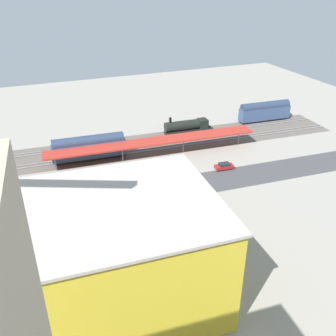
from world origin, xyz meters
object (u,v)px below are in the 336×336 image
object	(u,v)px
locomotive	(188,126)
box_truck_0	(35,237)
construction_building	(80,263)
passenger_coach	(265,111)
parked_car_5	(43,202)
parked_car_2	(156,180)
parked_car_4	(85,194)
parked_car_1	(189,173)
platform_canopy_near	(153,141)
parked_car_0	(224,166)
freight_coach_far	(89,147)
traffic_light	(131,188)
street_tree_1	(88,196)
street_tree_2	(168,177)
parked_car_3	(120,187)

from	to	relation	value
locomotive	box_truck_0	xyz separation A→B (m)	(44.82, 36.17, -0.14)
construction_building	box_truck_0	world-z (taller)	construction_building
passenger_coach	parked_car_5	size ratio (longest dim) A/B	3.52
parked_car_2	parked_car_4	world-z (taller)	parked_car_2
passenger_coach	parked_car_1	world-z (taller)	passenger_coach
platform_canopy_near	parked_car_0	xyz separation A→B (m)	(-13.10, 12.56, -3.39)
freight_coach_far	traffic_light	xyz separation A→B (m)	(-3.25, 25.04, 1.48)
parked_car_4	street_tree_1	size ratio (longest dim) A/B	0.51
freight_coach_far	parked_car_1	bearing A→B (deg)	138.16
parked_car_1	box_truck_0	size ratio (longest dim) A/B	0.48
street_tree_2	traffic_light	world-z (taller)	street_tree_2
passenger_coach	street_tree_2	bearing A→B (deg)	35.32
parked_car_3	traffic_light	xyz separation A→B (m)	(-0.20, 7.96, 3.97)
parked_car_5	street_tree_2	size ratio (longest dim) A/B	0.61
freight_coach_far	street_tree_1	distance (m)	25.44
parked_car_2	box_truck_0	xyz separation A→B (m)	(26.07, 12.07, 0.95)
parked_car_4	street_tree_1	distance (m)	8.92
parked_car_2	street_tree_2	distance (m)	8.74
parked_car_0	parked_car_3	xyz separation A→B (m)	(25.22, 0.16, 0.11)
parked_car_2	parked_car_4	bearing A→B (deg)	-1.01
parked_car_1	traffic_light	bearing A→B (deg)	26.24
platform_canopy_near	parked_car_3	xyz separation A→B (m)	(12.12, 12.73, -3.28)
construction_building	street_tree_2	xyz separation A→B (m)	(-20.72, -20.66, -2.23)
freight_coach_far	traffic_light	distance (m)	25.30
street_tree_2	street_tree_1	bearing A→B (deg)	0.67
platform_canopy_near	freight_coach_far	distance (m)	15.80
parked_car_0	street_tree_2	distance (m)	19.48
passenger_coach	parked_car_0	world-z (taller)	passenger_coach
parked_car_5	street_tree_1	world-z (taller)	street_tree_1
passenger_coach	parked_car_3	world-z (taller)	passenger_coach
platform_canopy_near	freight_coach_far	size ratio (longest dim) A/B	2.93
street_tree_2	traffic_light	xyz separation A→B (m)	(7.81, 0.31, -0.63)
street_tree_1	street_tree_2	size ratio (longest dim) A/B	1.03
platform_canopy_near	freight_coach_far	bearing A→B (deg)	-16.02
passenger_coach	street_tree_1	xyz separation A→B (m)	(60.38, 31.70, 1.66)
parked_car_1	passenger_coach	bearing A→B (deg)	-146.60
parked_car_0	parked_car_3	size ratio (longest dim) A/B	0.96
platform_canopy_near	parked_car_0	bearing A→B (deg)	136.21
locomotive	street_tree_2	bearing A→B (deg)	59.23
locomotive	parked_car_5	distance (m)	48.92
parked_car_1	construction_building	bearing A→B (deg)	44.35
parked_car_2	box_truck_0	bearing A→B (deg)	24.85
parked_car_0	construction_building	world-z (taller)	construction_building
platform_canopy_near	parked_car_2	size ratio (longest dim) A/B	11.83
parked_car_4	passenger_coach	bearing A→B (deg)	-158.34
parked_car_0	parked_car_4	bearing A→B (deg)	0.23
parked_car_3	traffic_light	bearing A→B (deg)	91.47
box_truck_0	platform_canopy_near	bearing A→B (deg)	-140.31
parked_car_0	box_truck_0	size ratio (longest dim) A/B	0.51
freight_coach_far	parked_car_1	world-z (taller)	freight_coach_far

